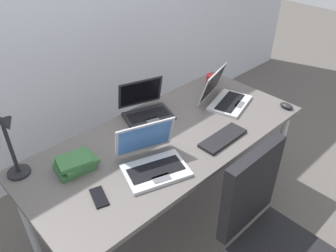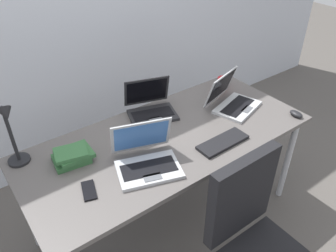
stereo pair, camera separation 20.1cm
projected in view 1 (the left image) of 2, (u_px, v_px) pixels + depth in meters
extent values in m
plane|color=#56514C|center=(168.00, 217.00, 2.49)|extent=(12.00, 12.00, 0.00)
cube|color=silver|center=(62.00, 6.00, 2.39)|extent=(6.00, 0.12, 2.60)
cube|color=#595451|center=(168.00, 139.00, 2.07)|extent=(1.80, 0.80, 0.03)
cylinder|color=#B2B5BA|center=(279.00, 151.00, 2.56)|extent=(0.04, 0.04, 0.71)
cylinder|color=#B2B5BA|center=(27.00, 222.00, 2.01)|extent=(0.04, 0.04, 0.71)
cylinder|color=#B2B5BA|center=(211.00, 115.00, 2.96)|extent=(0.04, 0.04, 0.71)
cylinder|color=black|center=(19.00, 172.00, 1.79)|extent=(0.12, 0.12, 0.02)
cylinder|color=black|center=(10.00, 146.00, 1.69)|extent=(0.02, 0.02, 0.34)
cylinder|color=black|center=(4.00, 121.00, 1.57)|extent=(0.01, 0.08, 0.01)
cone|color=black|center=(7.00, 125.00, 1.54)|extent=(0.07, 0.09, 0.09)
cube|color=#B7BABC|center=(230.00, 103.00, 2.37)|extent=(0.37, 0.30, 0.02)
cube|color=black|center=(230.00, 102.00, 2.36)|extent=(0.31, 0.20, 0.00)
cube|color=#595B60|center=(240.00, 104.00, 2.33)|extent=(0.10, 0.07, 0.00)
cube|color=#B7BABC|center=(212.00, 84.00, 2.36)|extent=(0.33, 0.16, 0.21)
cube|color=black|center=(213.00, 84.00, 2.36)|extent=(0.29, 0.14, 0.18)
cube|color=#B7BABC|center=(156.00, 171.00, 1.80)|extent=(0.39, 0.32, 0.02)
cube|color=black|center=(156.00, 169.00, 1.79)|extent=(0.32, 0.21, 0.00)
cube|color=#595B60|center=(162.00, 178.00, 1.74)|extent=(0.11, 0.08, 0.00)
cube|color=#B7BABC|center=(145.00, 138.00, 1.84)|extent=(0.34, 0.18, 0.22)
cube|color=#3F72BF|center=(145.00, 138.00, 1.83)|extent=(0.30, 0.15, 0.19)
cube|color=#232326|center=(149.00, 116.00, 2.23)|extent=(0.36, 0.30, 0.02)
cube|color=black|center=(148.00, 115.00, 2.23)|extent=(0.29, 0.19, 0.00)
cube|color=#595B60|center=(153.00, 120.00, 2.17)|extent=(0.10, 0.07, 0.00)
cube|color=#232326|center=(140.00, 92.00, 2.27)|extent=(0.31, 0.15, 0.21)
cube|color=black|center=(141.00, 93.00, 2.26)|extent=(0.28, 0.13, 0.17)
cube|color=black|center=(223.00, 138.00, 2.03)|extent=(0.33, 0.12, 0.02)
ellipsoid|color=black|center=(287.00, 106.00, 2.33)|extent=(0.06, 0.10, 0.03)
cube|color=black|center=(99.00, 197.00, 1.65)|extent=(0.10, 0.15, 0.01)
cube|color=#336638|center=(75.00, 167.00, 1.82)|extent=(0.21, 0.17, 0.03)
cube|color=#336638|center=(77.00, 161.00, 1.81)|extent=(0.19, 0.17, 0.03)
cube|color=#336638|center=(74.00, 160.00, 1.78)|extent=(0.20, 0.17, 0.02)
cylinder|color=#B21E23|center=(211.00, 80.00, 2.58)|extent=(0.08, 0.08, 0.09)
torus|color=#B21E23|center=(215.00, 78.00, 2.61)|extent=(0.05, 0.01, 0.05)
cube|color=black|center=(251.00, 189.00, 1.72)|extent=(0.42, 0.06, 0.48)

